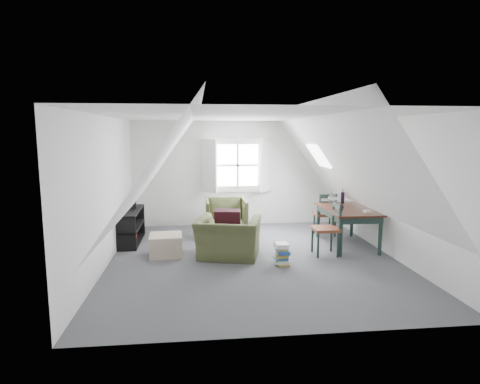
{
  "coord_description": "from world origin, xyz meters",
  "views": [
    {
      "loc": [
        -0.98,
        -6.81,
        2.22
      ],
      "look_at": [
        -0.17,
        0.6,
        1.12
      ],
      "focal_mm": 30.0,
      "sensor_mm": 36.0,
      "label": 1
    }
  ],
  "objects": [
    {
      "name": "dining_chair_near",
      "position": [
        1.38,
        0.1,
        0.5
      ],
      "size": [
        0.45,
        0.45,
        0.96
      ],
      "rotation": [
        0.0,
        0.0,
        -1.9
      ],
      "color": "brown",
      "rests_on": "floor"
    },
    {
      "name": "skylight",
      "position": [
        1.55,
        1.3,
        1.75
      ],
      "size": [
        0.35,
        0.75,
        0.47
      ],
      "primitive_type": "cube",
      "rotation": [
        0.0,
        0.95,
        0.0
      ],
      "color": "white",
      "rests_on": "slope_right"
    },
    {
      "name": "electronics_box",
      "position": [
        -2.35,
        1.6,
        0.76
      ],
      "size": [
        0.25,
        0.29,
        0.2
      ],
      "primitive_type": "cube",
      "rotation": [
        0.0,
        0.0,
        0.35
      ],
      "color": "black",
      "rests_on": "media_shelf"
    },
    {
      "name": "floor",
      "position": [
        0.0,
        0.0,
        0.0
      ],
      "size": [
        5.5,
        5.5,
        0.0
      ],
      "primitive_type": "plane",
      "color": "#47484C",
      "rests_on": "ground"
    },
    {
      "name": "armchair_far",
      "position": [
        -0.35,
        1.7,
        0.0
      ],
      "size": [
        0.87,
        0.89,
        0.81
      ],
      "primitive_type": "imported",
      "rotation": [
        0.0,
        0.0,
        0.0
      ],
      "color": "#3D4322",
      "rests_on": "floor"
    },
    {
      "name": "wall_back",
      "position": [
        0.0,
        2.75,
        1.25
      ],
      "size": [
        5.0,
        0.0,
        5.0
      ],
      "primitive_type": "plane",
      "rotation": [
        1.57,
        0.0,
        0.0
      ],
      "color": "silver",
      "rests_on": "ground"
    },
    {
      "name": "wall_right",
      "position": [
        2.5,
        0.0,
        1.25
      ],
      "size": [
        0.0,
        5.5,
        5.5
      ],
      "primitive_type": "plane",
      "rotation": [
        1.57,
        0.0,
        -1.57
      ],
      "color": "silver",
      "rests_on": "ground"
    },
    {
      "name": "dining_chair_far",
      "position": [
        1.78,
        1.45,
        0.49
      ],
      "size": [
        0.44,
        0.44,
        0.94
      ],
      "rotation": [
        0.0,
        0.0,
        3.36
      ],
      "color": "brown",
      "rests_on": "floor"
    },
    {
      "name": "dining_table",
      "position": [
        1.96,
        0.64,
        0.66
      ],
      "size": [
        0.91,
        1.51,
        0.76
      ],
      "rotation": [
        0.0,
        0.0,
        -0.07
      ],
      "color": "black",
      "rests_on": "floor"
    },
    {
      "name": "wall_front",
      "position": [
        0.0,
        -2.75,
        1.25
      ],
      "size": [
        5.0,
        0.0,
        5.0
      ],
      "primitive_type": "plane",
      "rotation": [
        -1.57,
        0.0,
        0.0
      ],
      "color": "silver",
      "rests_on": "ground"
    },
    {
      "name": "throw_pillow",
      "position": [
        -0.43,
        0.3,
        0.62
      ],
      "size": [
        0.5,
        0.34,
        0.49
      ],
      "primitive_type": "cube",
      "rotation": [
        0.31,
        0.0,
        -0.15
      ],
      "color": "#380F1B",
      "rests_on": "armchair_near"
    },
    {
      "name": "paper_box",
      "position": [
        2.16,
        0.19,
        0.78
      ],
      "size": [
        0.15,
        0.12,
        0.04
      ],
      "primitive_type": "cube",
      "rotation": [
        0.0,
        0.0,
        0.31
      ],
      "color": "white",
      "rests_on": "dining_table"
    },
    {
      "name": "demijohn",
      "position": [
        1.81,
        1.09,
        0.87
      ],
      "size": [
        0.2,
        0.2,
        0.29
      ],
      "rotation": [
        0.0,
        0.0,
        -0.23
      ],
      "color": "silver",
      "rests_on": "dining_table"
    },
    {
      "name": "media_shelf",
      "position": [
        -2.35,
        1.3,
        0.3
      ],
      "size": [
        0.44,
        1.32,
        0.67
      ],
      "rotation": [
        0.0,
        0.0,
        0.01
      ],
      "color": "black",
      "rests_on": "floor"
    },
    {
      "name": "slope_right",
      "position": [
        1.55,
        0.0,
        1.78
      ],
      "size": [
        3.19,
        5.5,
        4.48
      ],
      "primitive_type": "plane",
      "rotation": [
        0.0,
        -2.19,
        0.0
      ],
      "color": "white",
      "rests_on": "wall_right"
    },
    {
      "name": "armchair_near",
      "position": [
        -0.43,
        0.15,
        0.0
      ],
      "size": [
        1.3,
        1.2,
        0.71
      ],
      "primitive_type": "imported",
      "rotation": [
        0.0,
        0.0,
        2.89
      ],
      "color": "#3D4322",
      "rests_on": "floor"
    },
    {
      "name": "vase_twigs",
      "position": [
        2.06,
        1.19,
        0.89
      ],
      "size": [
        0.08,
        0.08,
        0.59
      ],
      "rotation": [
        0.0,
        0.0,
        -0.05
      ],
      "color": "black",
      "rests_on": "dining_table"
    },
    {
      "name": "dormer_window",
      "position": [
        0.0,
        2.68,
        1.45
      ],
      "size": [
        1.71,
        0.35,
        1.3
      ],
      "color": "white",
      "rests_on": "wall_back"
    },
    {
      "name": "cup",
      "position": [
        1.71,
        0.34,
        0.76
      ],
      "size": [
        0.12,
        0.12,
        0.1
      ],
      "primitive_type": "imported",
      "rotation": [
        0.0,
        0.0,
        0.17
      ],
      "color": "black",
      "rests_on": "dining_table"
    },
    {
      "name": "wall_left",
      "position": [
        -2.5,
        0.0,
        1.25
      ],
      "size": [
        0.0,
        5.5,
        5.5
      ],
      "primitive_type": "plane",
      "rotation": [
        1.57,
        0.0,
        1.57
      ],
      "color": "silver",
      "rests_on": "ground"
    },
    {
      "name": "slope_left",
      "position": [
        -1.55,
        0.0,
        1.78
      ],
      "size": [
        3.19,
        5.5,
        4.48
      ],
      "primitive_type": "plane",
      "rotation": [
        0.0,
        2.19,
        0.0
      ],
      "color": "white",
      "rests_on": "wall_left"
    },
    {
      "name": "ottoman",
      "position": [
        -1.56,
        0.38,
        0.19
      ],
      "size": [
        0.61,
        0.61,
        0.38
      ],
      "primitive_type": "cube",
      "rotation": [
        0.0,
        0.0,
        0.05
      ],
      "color": "tan",
      "rests_on": "floor"
    },
    {
      "name": "ceiling",
      "position": [
        0.0,
        0.0,
        2.5
      ],
      "size": [
        5.5,
        5.5,
        0.0
      ],
      "primitive_type": "plane",
      "rotation": [
        3.14,
        0.0,
        0.0
      ],
      "color": "white",
      "rests_on": "wall_back"
    },
    {
      "name": "magazine_stack",
      "position": [
        0.44,
        -0.37,
        0.19
      ],
      "size": [
        0.28,
        0.33,
        0.37
      ],
      "rotation": [
        0.0,
        0.0,
        0.35
      ],
      "color": "#B29933",
      "rests_on": "floor"
    }
  ]
}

